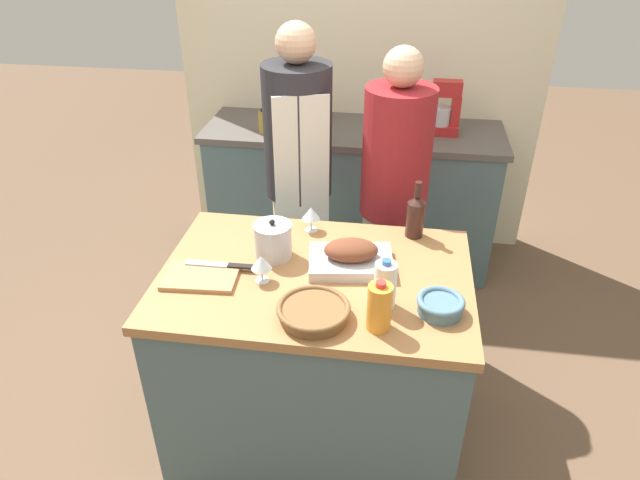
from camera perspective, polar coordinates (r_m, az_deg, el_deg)
The scene contains 21 objects.
ground_plane at distance 2.90m, azimuth -0.39°, elevation -18.38°, with size 12.00×12.00×0.00m, color brown.
kitchen_island at distance 2.56m, azimuth -0.43°, elevation -11.78°, with size 1.24×0.85×0.92m.
back_counter at distance 3.84m, azimuth 3.16°, elevation 4.48°, with size 1.88×0.60×0.94m.
back_wall at distance 3.89m, azimuth 4.06°, elevation 17.48°, with size 2.38×0.10×2.55m.
roasting_pan at distance 2.29m, azimuth 3.10°, elevation -1.70°, with size 0.36×0.28×0.12m.
wicker_basket at distance 2.04m, azimuth -0.65°, elevation -7.13°, with size 0.27×0.27×0.05m.
cutting_board at distance 2.29m, azimuth -11.83°, elevation -3.62°, with size 0.30×0.21×0.02m.
stock_pot at distance 2.35m, azimuth -4.73°, elevation -0.03°, with size 0.16×0.16×0.17m.
mixing_bowl at distance 2.10m, azimuth 11.95°, elevation -6.37°, with size 0.17×0.17×0.06m.
juice_jug at distance 1.97m, azimuth 5.96°, elevation -6.67°, with size 0.09×0.09×0.19m.
milk_jug at distance 2.07m, azimuth 6.52°, elevation -4.51°, with size 0.08×0.08×0.20m.
wine_bottle_green at distance 2.50m, azimuth 9.53°, elevation 2.48°, with size 0.08×0.08×0.26m.
wine_glass_left at distance 2.52m, azimuth -0.90°, elevation 2.64°, with size 0.08×0.08×0.12m.
wine_glass_right at distance 2.20m, azimuth -5.90°, elevation -2.32°, with size 0.08×0.08×0.11m.
knife_chef at distance 2.32m, azimuth -9.75°, elevation -2.46°, with size 0.28×0.03×0.01m.
stand_mixer at distance 3.61m, azimuth 12.39°, elevation 12.39°, with size 0.18×0.14×0.33m.
condiment_bottle_tall at distance 3.77m, azimuth 0.72°, elevation 12.68°, with size 0.06×0.06×0.13m.
condiment_bottle_short at distance 3.58m, azimuth -5.74°, elevation 11.65°, with size 0.05×0.05×0.15m.
condiment_bottle_extra at distance 3.82m, azimuth -2.21°, elevation 13.02°, with size 0.07×0.07×0.15m.
person_cook_aproned at distance 3.05m, azimuth -2.15°, elevation 6.89°, with size 0.36×0.38×1.71m.
person_cook_guest at distance 2.96m, azimuth 7.41°, elevation 4.85°, with size 0.34×0.34×1.63m.
Camera 1 is at (0.29, -1.84, 2.22)m, focal length 32.00 mm.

